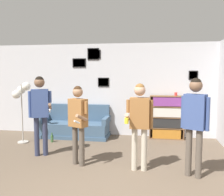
{
  "coord_description": "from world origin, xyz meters",
  "views": [
    {
      "loc": [
        0.99,
        -3.1,
        1.83
      ],
      "look_at": [
        0.14,
        2.08,
        1.31
      ],
      "focal_mm": 40.0,
      "sensor_mm": 36.0,
      "label": 1
    }
  ],
  "objects_px": {
    "couch": "(75,126)",
    "bottle_on_floor": "(52,138)",
    "bookshelf": "(167,117)",
    "person_watcher_holding_cup": "(139,118)",
    "person_player_foreground_center": "(78,117)",
    "person_spectator_near_bookshelf": "(195,116)",
    "floor_lamp": "(21,95)",
    "person_player_foreground_left": "(40,107)",
    "drinking_cup": "(176,94)"
  },
  "relations": [
    {
      "from": "couch",
      "to": "bottle_on_floor",
      "type": "xyz_separation_m",
      "value": [
        -0.43,
        -0.69,
        -0.2
      ]
    },
    {
      "from": "bookshelf",
      "to": "person_watcher_holding_cup",
      "type": "height_order",
      "value": "person_watcher_holding_cup"
    },
    {
      "from": "person_player_foreground_center",
      "to": "person_watcher_holding_cup",
      "type": "relative_size",
      "value": 0.96
    },
    {
      "from": "couch",
      "to": "person_spectator_near_bookshelf",
      "type": "bearing_deg",
      "value": -39.41
    },
    {
      "from": "couch",
      "to": "bookshelf",
      "type": "distance_m",
      "value": 2.63
    },
    {
      "from": "person_watcher_holding_cup",
      "to": "bottle_on_floor",
      "type": "bearing_deg",
      "value": 146.66
    },
    {
      "from": "floor_lamp",
      "to": "person_player_foreground_center",
      "type": "xyz_separation_m",
      "value": [
        1.93,
        -1.33,
        -0.32
      ]
    },
    {
      "from": "bookshelf",
      "to": "floor_lamp",
      "type": "relative_size",
      "value": 0.75
    },
    {
      "from": "couch",
      "to": "floor_lamp",
      "type": "distance_m",
      "value": 1.76
    },
    {
      "from": "bookshelf",
      "to": "person_player_foreground_left",
      "type": "xyz_separation_m",
      "value": [
        -2.84,
        -1.96,
        0.5
      ]
    },
    {
      "from": "couch",
      "to": "person_watcher_holding_cup",
      "type": "xyz_separation_m",
      "value": [
        1.98,
        -2.28,
        0.71
      ]
    },
    {
      "from": "floor_lamp",
      "to": "person_spectator_near_bookshelf",
      "type": "bearing_deg",
      "value": -20.72
    },
    {
      "from": "bottle_on_floor",
      "to": "drinking_cup",
      "type": "distance_m",
      "value": 3.58
    },
    {
      "from": "bookshelf",
      "to": "person_watcher_holding_cup",
      "type": "relative_size",
      "value": 0.74
    },
    {
      "from": "bottle_on_floor",
      "to": "drinking_cup",
      "type": "xyz_separation_m",
      "value": [
        3.27,
        0.89,
        1.16
      ]
    },
    {
      "from": "floor_lamp",
      "to": "person_player_foreground_left",
      "type": "relative_size",
      "value": 0.91
    },
    {
      "from": "floor_lamp",
      "to": "person_player_foreground_left",
      "type": "height_order",
      "value": "person_player_foreground_left"
    },
    {
      "from": "couch",
      "to": "person_player_foreground_left",
      "type": "height_order",
      "value": "person_player_foreground_left"
    },
    {
      "from": "bookshelf",
      "to": "person_spectator_near_bookshelf",
      "type": "bearing_deg",
      "value": -82.73
    },
    {
      "from": "person_spectator_near_bookshelf",
      "to": "couch",
      "type": "bearing_deg",
      "value": 140.59
    },
    {
      "from": "person_player_foreground_left",
      "to": "bottle_on_floor",
      "type": "xyz_separation_m",
      "value": [
        -0.2,
        1.07,
        -1.0
      ]
    },
    {
      "from": "person_spectator_near_bookshelf",
      "to": "bottle_on_floor",
      "type": "distance_m",
      "value": 3.91
    },
    {
      "from": "person_spectator_near_bookshelf",
      "to": "person_player_foreground_center",
      "type": "bearing_deg",
      "value": 173.96
    },
    {
      "from": "floor_lamp",
      "to": "bottle_on_floor",
      "type": "bearing_deg",
      "value": 12.7
    },
    {
      "from": "person_player_foreground_center",
      "to": "person_spectator_near_bookshelf",
      "type": "distance_m",
      "value": 2.2
    },
    {
      "from": "person_spectator_near_bookshelf",
      "to": "person_player_foreground_left",
      "type": "bearing_deg",
      "value": 168.39
    },
    {
      "from": "person_player_foreground_center",
      "to": "drinking_cup",
      "type": "xyz_separation_m",
      "value": [
        2.08,
        2.38,
        0.29
      ]
    },
    {
      "from": "floor_lamp",
      "to": "person_player_foreground_left",
      "type": "xyz_separation_m",
      "value": [
        0.94,
        -0.9,
        -0.18
      ]
    },
    {
      "from": "person_watcher_holding_cup",
      "to": "person_spectator_near_bookshelf",
      "type": "relative_size",
      "value": 0.94
    },
    {
      "from": "floor_lamp",
      "to": "person_player_foreground_center",
      "type": "distance_m",
      "value": 2.36
    },
    {
      "from": "floor_lamp",
      "to": "person_watcher_holding_cup",
      "type": "height_order",
      "value": "person_watcher_holding_cup"
    },
    {
      "from": "person_spectator_near_bookshelf",
      "to": "bottle_on_floor",
      "type": "height_order",
      "value": "person_spectator_near_bookshelf"
    },
    {
      "from": "floor_lamp",
      "to": "person_watcher_holding_cup",
      "type": "bearing_deg",
      "value": -24.18
    },
    {
      "from": "person_watcher_holding_cup",
      "to": "couch",
      "type": "bearing_deg",
      "value": 130.97
    },
    {
      "from": "couch",
      "to": "bottle_on_floor",
      "type": "distance_m",
      "value": 0.84
    },
    {
      "from": "couch",
      "to": "person_player_foreground_left",
      "type": "bearing_deg",
      "value": -97.42
    },
    {
      "from": "person_player_foreground_left",
      "to": "bottle_on_floor",
      "type": "bearing_deg",
      "value": 100.45
    },
    {
      "from": "couch",
      "to": "bottle_on_floor",
      "type": "bearing_deg",
      "value": -121.62
    },
    {
      "from": "person_spectator_near_bookshelf",
      "to": "drinking_cup",
      "type": "bearing_deg",
      "value": 92.12
    },
    {
      "from": "person_watcher_holding_cup",
      "to": "bottle_on_floor",
      "type": "relative_size",
      "value": 6.4
    },
    {
      "from": "person_player_foreground_left",
      "to": "drinking_cup",
      "type": "height_order",
      "value": "person_player_foreground_left"
    },
    {
      "from": "bookshelf",
      "to": "bottle_on_floor",
      "type": "height_order",
      "value": "bookshelf"
    },
    {
      "from": "bookshelf",
      "to": "person_player_foreground_left",
      "type": "distance_m",
      "value": 3.49
    },
    {
      "from": "person_player_foreground_center",
      "to": "person_watcher_holding_cup",
      "type": "height_order",
      "value": "person_watcher_holding_cup"
    },
    {
      "from": "person_player_foreground_center",
      "to": "person_player_foreground_left",
      "type": "bearing_deg",
      "value": 156.97
    },
    {
      "from": "bookshelf",
      "to": "person_player_foreground_left",
      "type": "bearing_deg",
      "value": -145.38
    },
    {
      "from": "person_player_foreground_left",
      "to": "person_watcher_holding_cup",
      "type": "xyz_separation_m",
      "value": [
        2.21,
        -0.51,
        -0.09
      ]
    },
    {
      "from": "bookshelf",
      "to": "drinking_cup",
      "type": "bearing_deg",
      "value": 0.02
    },
    {
      "from": "person_watcher_holding_cup",
      "to": "person_spectator_near_bookshelf",
      "type": "xyz_separation_m",
      "value": [
        0.97,
        -0.14,
        0.08
      ]
    },
    {
      "from": "bottle_on_floor",
      "to": "person_watcher_holding_cup",
      "type": "bearing_deg",
      "value": -33.34
    }
  ]
}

